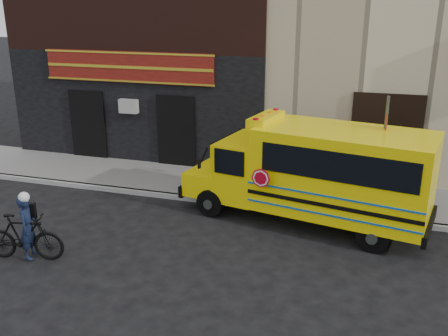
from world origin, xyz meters
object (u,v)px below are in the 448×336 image
bicycle (24,237)px  cyclist (28,229)px  school_bus (318,172)px  sign_pole (382,157)px

bicycle → cyclist: 0.23m
school_bus → sign_pole: size_ratio=1.99×
school_bus → sign_pole: (1.62, 0.38, 0.46)m
sign_pole → bicycle: 9.30m
school_bus → cyclist: bearing=-147.4°
school_bus → sign_pole: sign_pole is taller
school_bus → sign_pole: bearing=13.3°
sign_pole → cyclist: sign_pole is taller
sign_pole → school_bus: bearing=-166.7°
school_bus → bicycle: bearing=-147.5°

